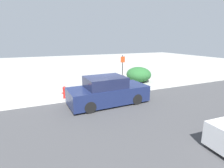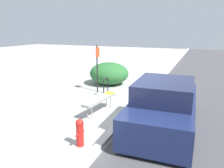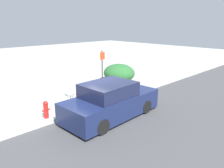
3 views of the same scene
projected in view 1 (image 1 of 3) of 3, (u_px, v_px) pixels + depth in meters
The scene contains 9 objects.
ground_plane at pixel (97, 97), 10.97m from camera, with size 60.00×60.00×0.00m, color #9E9E99.
road_strip at pixel (143, 138), 6.41m from camera, with size 60.00×10.00×0.01m.
curb at pixel (97, 96), 10.95m from camera, with size 60.00×0.20×0.13m.
bench at pixel (98, 84), 11.98m from camera, with size 1.85×0.58×0.59m.
bike_rack at pixel (121, 80), 13.43m from camera, with size 0.55×0.06×0.83m.
sign_post at pixel (123, 67), 13.99m from camera, with size 0.36×0.08×2.30m.
fire_hydrant at pixel (65, 92), 10.59m from camera, with size 0.36×0.22×0.77m.
shrub_hedge at pixel (139, 74), 14.85m from camera, with size 2.04×2.20×1.24m.
parked_car_near at pixel (107, 92), 9.70m from camera, with size 4.45×1.99×1.55m.
Camera 1 is at (-3.37, -9.91, 3.50)m, focal length 28.00 mm.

